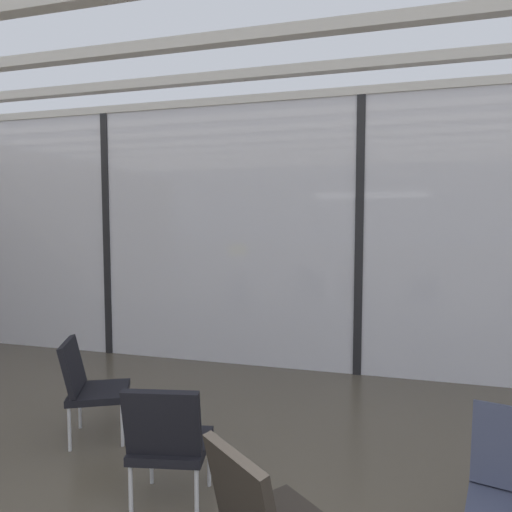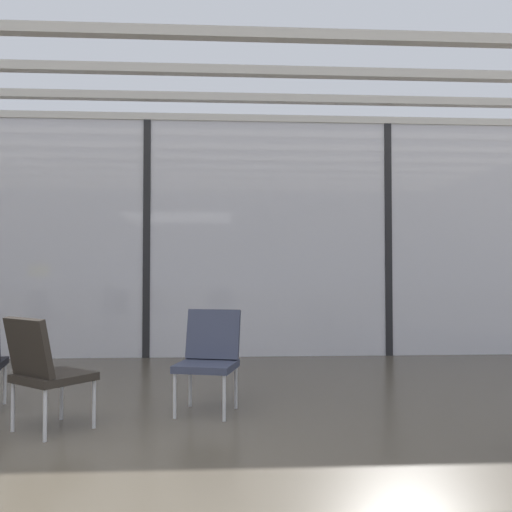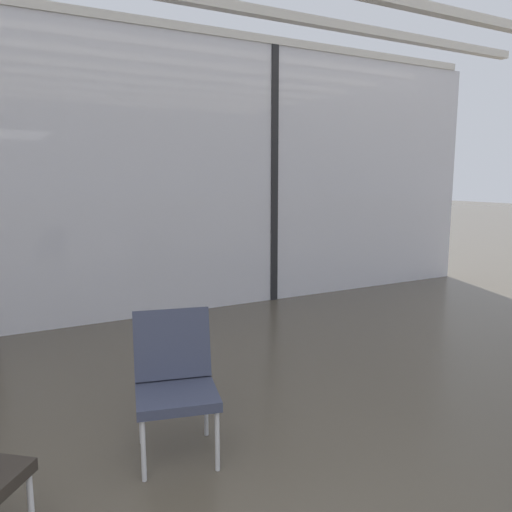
# 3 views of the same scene
# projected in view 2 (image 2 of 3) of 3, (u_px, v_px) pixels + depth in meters

# --- Properties ---
(glass_curtain_wall) EXTENTS (14.00, 0.08, 3.40)m
(glass_curtain_wall) POSITION_uv_depth(u_px,v_px,m) (147.00, 238.00, 7.85)
(glass_curtain_wall) COLOR silver
(glass_curtain_wall) RESTS_ON ground
(window_mullion_1) EXTENTS (0.10, 0.12, 3.40)m
(window_mullion_1) POSITION_uv_depth(u_px,v_px,m) (147.00, 238.00, 7.85)
(window_mullion_1) COLOR black
(window_mullion_1) RESTS_ON ground
(window_mullion_2) EXTENTS (0.10, 0.12, 3.40)m
(window_mullion_2) POSITION_uv_depth(u_px,v_px,m) (387.00, 239.00, 8.06)
(window_mullion_2) COLOR black
(window_mullion_2) RESTS_ON ground
(ceiling_slats) EXTENTS (13.72, 6.72, 0.10)m
(ceiling_slats) POSITION_uv_depth(u_px,v_px,m) (94.00, 6.00, 4.61)
(ceiling_slats) COLOR beige
(ceiling_slats) RESTS_ON glass_curtain_wall
(parked_airplane) EXTENTS (11.67, 3.95, 3.95)m
(parked_airplane) POSITION_uv_depth(u_px,v_px,m) (210.00, 242.00, 13.57)
(parked_airplane) COLOR #B2BCD6
(parked_airplane) RESTS_ON ground
(lounge_chair_0) EXTENTS (0.59, 0.63, 0.87)m
(lounge_chair_0) POSITION_uv_depth(u_px,v_px,m) (209.00, 354.00, 4.78)
(lounge_chair_0) COLOR #33384C
(lounge_chair_0) RESTS_ON ground
(lounge_chair_3) EXTENTS (0.70, 0.71, 0.87)m
(lounge_chair_3) POSITION_uv_depth(u_px,v_px,m) (44.00, 366.00, 4.13)
(lounge_chair_3) COLOR #28231E
(lounge_chair_3) RESTS_ON ground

